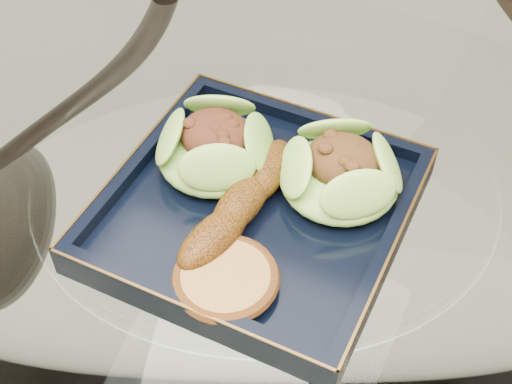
% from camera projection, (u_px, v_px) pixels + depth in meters
% --- Properties ---
extents(dining_table, '(1.13, 1.13, 0.77)m').
position_uv_depth(dining_table, '(263.00, 301.00, 0.82)').
color(dining_table, white).
rests_on(dining_table, ground).
extents(navy_plate, '(0.27, 0.27, 0.02)m').
position_uv_depth(navy_plate, '(256.00, 213.00, 0.68)').
color(navy_plate, black).
rests_on(navy_plate, dining_table).
extents(lettuce_wrap_left, '(0.12, 0.12, 0.04)m').
position_uv_depth(lettuce_wrap_left, '(215.00, 149.00, 0.69)').
color(lettuce_wrap_left, '#4F8F29').
rests_on(lettuce_wrap_left, navy_plate).
extents(lettuce_wrap_right, '(0.13, 0.13, 0.04)m').
position_uv_depth(lettuce_wrap_right, '(340.00, 175.00, 0.67)').
color(lettuce_wrap_right, '#6BA630').
rests_on(lettuce_wrap_right, navy_plate).
extents(roasted_plantain, '(0.05, 0.17, 0.03)m').
position_uv_depth(roasted_plantain, '(241.00, 203.00, 0.65)').
color(roasted_plantain, '#68380B').
rests_on(roasted_plantain, navy_plate).
extents(crumb_patty, '(0.10, 0.10, 0.02)m').
position_uv_depth(crumb_patty, '(226.00, 280.00, 0.60)').
color(crumb_patty, '#B6813C').
rests_on(crumb_patty, navy_plate).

